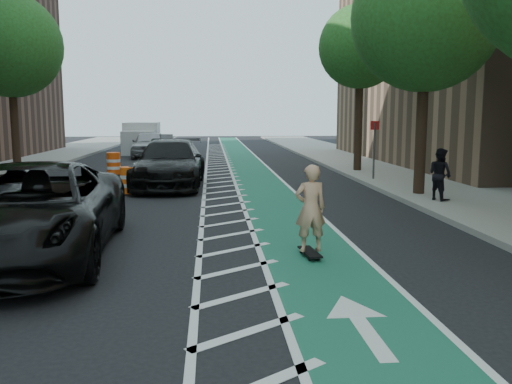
{
  "coord_description": "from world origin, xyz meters",
  "views": [
    {
      "loc": [
        1.05,
        -9.32,
        2.74
      ],
      "look_at": [
        2.0,
        2.04,
        1.1
      ],
      "focal_mm": 38.0,
      "sensor_mm": 36.0,
      "label": 1
    }
  ],
  "objects": [
    {
      "name": "suv_far",
      "position": [
        -0.51,
        11.42,
        0.89
      ],
      "size": [
        2.66,
        6.18,
        1.77
      ],
      "primitive_type": "imported",
      "rotation": [
        0.0,
        0.0,
        -0.03
      ],
      "color": "black",
      "rests_on": "ground"
    },
    {
      "name": "pedestrian",
      "position": [
        7.96,
        6.46,
        0.94
      ],
      "size": [
        0.85,
        0.94,
        1.58
      ],
      "primitive_type": "imported",
      "rotation": [
        0.0,
        0.0,
        1.98
      ],
      "color": "black",
      "rests_on": "sidewalk_right"
    },
    {
      "name": "box_truck",
      "position": [
        -3.9,
        30.0,
        0.99
      ],
      "size": [
        2.43,
        5.21,
        2.15
      ],
      "rotation": [
        0.0,
        0.0,
        0.02
      ],
      "color": "silver",
      "rests_on": "ground"
    },
    {
      "name": "sidewalk_right",
      "position": [
        9.5,
        10.0,
        0.07
      ],
      "size": [
        5.0,
        90.0,
        0.15
      ],
      "primitive_type": "cube",
      "color": "gray",
      "rests_on": "ground"
    },
    {
      "name": "barrel_b",
      "position": [
        -1.8,
        9.5,
        0.45
      ],
      "size": [
        0.7,
        0.7,
        0.95
      ],
      "color": "#FC580D",
      "rests_on": "ground"
    },
    {
      "name": "skateboard",
      "position": [
        2.94,
        0.75,
        0.1
      ],
      "size": [
        0.34,
        0.92,
        0.12
      ],
      "rotation": [
        0.0,
        0.0,
        0.11
      ],
      "color": "black",
      "rests_on": "ground"
    },
    {
      "name": "tree_r_d",
      "position": [
        7.9,
        16.0,
        5.77
      ],
      "size": [
        4.2,
        4.2,
        7.9
      ],
      "color": "#382619",
      "rests_on": "ground"
    },
    {
      "name": "tree_r_c",
      "position": [
        7.9,
        8.0,
        5.77
      ],
      "size": [
        4.2,
        4.2,
        7.9
      ],
      "color": "#382619",
      "rests_on": "ground"
    },
    {
      "name": "car_silver",
      "position": [
        -2.87,
        25.94,
        0.85
      ],
      "size": [
        2.07,
        5.03,
        1.71
      ],
      "primitive_type": "imported",
      "rotation": [
        0.0,
        0.0,
        0.01
      ],
      "color": "#A2A2A8",
      "rests_on": "ground"
    },
    {
      "name": "car_grey",
      "position": [
        -2.18,
        26.38,
        0.72
      ],
      "size": [
        1.74,
        4.47,
        1.45
      ],
      "primitive_type": "imported",
      "rotation": [
        0.0,
        0.0,
        0.05
      ],
      "color": "#5B5B60",
      "rests_on": "ground"
    },
    {
      "name": "ground",
      "position": [
        0.0,
        0.0,
        0.0
      ],
      "size": [
        120.0,
        120.0,
        0.0
      ],
      "primitive_type": "plane",
      "color": "black",
      "rests_on": "ground"
    },
    {
      "name": "sign_post",
      "position": [
        7.6,
        12.0,
        1.35
      ],
      "size": [
        0.35,
        0.08,
        2.47
      ],
      "color": "#4C4C4C",
      "rests_on": "ground"
    },
    {
      "name": "tree_l_d",
      "position": [
        -7.9,
        16.0,
        5.77
      ],
      "size": [
        4.2,
        4.2,
        7.9
      ],
      "color": "#382619",
      "rests_on": "ground"
    },
    {
      "name": "skateboarder",
      "position": [
        2.94,
        0.75,
        0.96
      ],
      "size": [
        0.65,
        0.46,
        1.68
      ],
      "primitive_type": "imported",
      "rotation": [
        0.0,
        0.0,
        3.25
      ],
      "color": "tan",
      "rests_on": "skateboard"
    },
    {
      "name": "suv_near",
      "position": [
        -2.4,
        1.16,
        0.91
      ],
      "size": [
        3.36,
        6.67,
        1.81
      ],
      "primitive_type": "imported",
      "rotation": [
        0.0,
        0.0,
        0.06
      ],
      "color": "black",
      "rests_on": "ground"
    },
    {
      "name": "barrel_a",
      "position": [
        -2.89,
        4.06,
        0.39
      ],
      "size": [
        0.61,
        0.61,
        0.83
      ],
      "color": "#D7410B",
      "rests_on": "ground"
    },
    {
      "name": "bike_lane",
      "position": [
        3.0,
        10.0,
        0.01
      ],
      "size": [
        2.0,
        90.0,
        0.01
      ],
      "primitive_type": "cube",
      "color": "#195944",
      "rests_on": "ground"
    },
    {
      "name": "buffer_strip",
      "position": [
        1.5,
        10.0,
        0.01
      ],
      "size": [
        1.4,
        90.0,
        0.01
      ],
      "primitive_type": "cube",
      "color": "silver",
      "rests_on": "ground"
    },
    {
      "name": "barrel_c",
      "position": [
        -3.35,
        15.56,
        0.49
      ],
      "size": [
        0.76,
        0.76,
        1.03
      ],
      "color": "#F94D0D",
      "rests_on": "ground"
    },
    {
      "name": "curb_right",
      "position": [
        7.05,
        10.0,
        0.08
      ],
      "size": [
        0.12,
        90.0,
        0.16
      ],
      "primitive_type": "cube",
      "color": "gray",
      "rests_on": "ground"
    }
  ]
}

